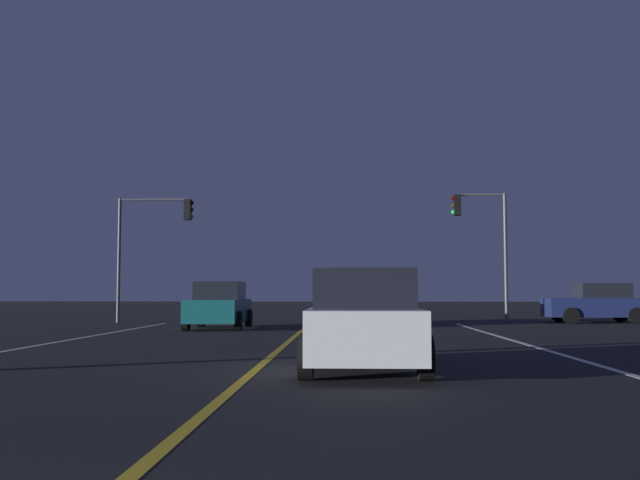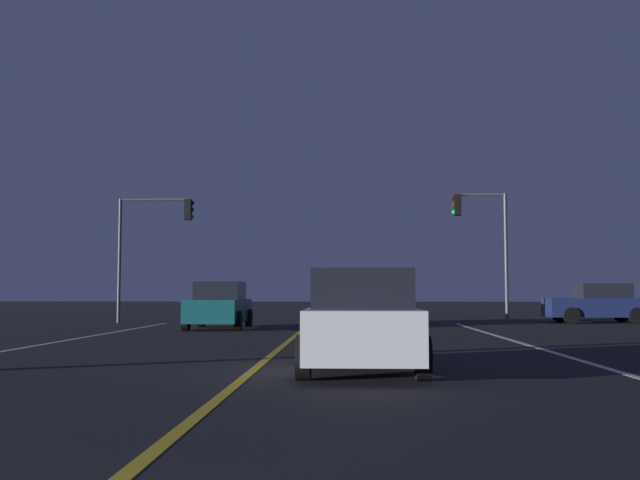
# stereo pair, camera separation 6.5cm
# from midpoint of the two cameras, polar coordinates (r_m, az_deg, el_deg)

# --- Properties ---
(lane_edge_right) EXTENTS (0.16, 35.34, 0.01)m
(lane_edge_right) POSITION_cam_midpoint_polar(r_m,az_deg,el_deg) (14.28, 20.95, -9.08)
(lane_edge_right) COLOR silver
(lane_edge_right) RESTS_ON ground
(lane_center_divider) EXTENTS (0.16, 35.34, 0.01)m
(lane_center_divider) POSITION_cam_midpoint_polar(r_m,az_deg,el_deg) (13.64, -4.56, -9.58)
(lane_center_divider) COLOR gold
(lane_center_divider) RESTS_ON ground
(car_oncoming) EXTENTS (2.02, 4.30, 1.70)m
(car_oncoming) POSITION_cam_midpoint_polar(r_m,az_deg,el_deg) (27.10, -7.69, -5.05)
(car_oncoming) COLOR black
(car_oncoming) RESTS_ON ground
(car_lead_same_lane) EXTENTS (2.02, 4.30, 1.70)m
(car_lead_same_lane) POSITION_cam_midpoint_polar(r_m,az_deg,el_deg) (12.54, 3.36, -6.33)
(car_lead_same_lane) COLOR black
(car_lead_same_lane) RESTS_ON ground
(car_ahead_far) EXTENTS (2.02, 4.30, 1.70)m
(car_ahead_far) POSITION_cam_midpoint_polar(r_m,az_deg,el_deg) (29.99, 2.95, -4.98)
(car_ahead_far) COLOR black
(car_ahead_far) RESTS_ON ground
(car_crossing_side) EXTENTS (4.30, 2.02, 1.70)m
(car_crossing_side) POSITION_cam_midpoint_polar(r_m,az_deg,el_deg) (34.08, 20.69, -4.61)
(car_crossing_side) COLOR black
(car_crossing_side) RESTS_ON ground
(traffic_light_near_right) EXTENTS (2.35, 0.36, 5.53)m
(traffic_light_near_right) POSITION_cam_midpoint_polar(r_m,az_deg,el_deg) (32.27, 12.33, 0.93)
(traffic_light_near_right) COLOR #4C4C51
(traffic_light_near_right) RESTS_ON ground
(traffic_light_near_left) EXTENTS (3.31, 0.36, 5.39)m
(traffic_light_near_left) POSITION_cam_midpoint_polar(r_m,az_deg,el_deg) (32.84, -12.50, 0.77)
(traffic_light_near_left) COLOR #4C4C51
(traffic_light_near_left) RESTS_ON ground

